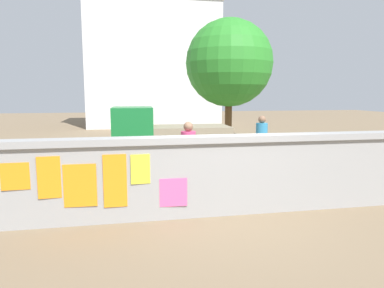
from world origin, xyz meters
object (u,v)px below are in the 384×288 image
person_walking (188,149)px  tree_roadside (229,63)px  motorcycle (77,181)px  bicycle_far (59,167)px  person_bystander (262,137)px  auto_rickshaw_truck (165,138)px  bicycle_near (336,175)px

person_walking → tree_roadside: (3.71, 9.04, 2.74)m
motorcycle → bicycle_far: size_ratio=1.10×
person_walking → person_bystander: (2.54, 1.83, 0.00)m
motorcycle → bicycle_far: bearing=108.8°
auto_rickshaw_truck → bicycle_near: bearing=-44.9°
bicycle_near → person_bystander: person_bystander is taller
auto_rickshaw_truck → person_bystander: size_ratio=2.26×
bicycle_far → person_bystander: person_bystander is taller
auto_rickshaw_truck → bicycle_near: size_ratio=2.18×
auto_rickshaw_truck → person_bystander: bearing=-22.4°
auto_rickshaw_truck → person_walking: (0.19, -2.95, 0.09)m
auto_rickshaw_truck → person_walking: bearing=-86.3°
motorcycle → person_bystander: (4.97, 2.31, 0.52)m
bicycle_near → person_walking: person_walking is taller
motorcycle → tree_roadside: bearing=57.2°
bicycle_near → person_bystander: (-0.88, 2.47, 0.62)m
bicycle_near → person_walking: 3.53m
auto_rickshaw_truck → person_bystander: (2.73, -1.12, 0.09)m
tree_roadside → bicycle_far: bearing=-132.8°
bicycle_far → person_walking: person_walking is taller
person_walking → tree_roadside: tree_roadside is taller
bicycle_far → person_walking: bearing=-27.5°
motorcycle → auto_rickshaw_truck: bearing=56.8°
bicycle_far → bicycle_near: bearing=-19.1°
motorcycle → person_walking: person_walking is taller
bicycle_far → person_bystander: bearing=1.9°
tree_roadside → bicycle_near: bearing=-91.7°
auto_rickshaw_truck → motorcycle: bearing=-123.2°
bicycle_far → person_walking: 3.61m
bicycle_far → person_walking: size_ratio=1.06×
motorcycle → person_bystander: person_bystander is taller
auto_rickshaw_truck → motorcycle: size_ratio=1.95×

